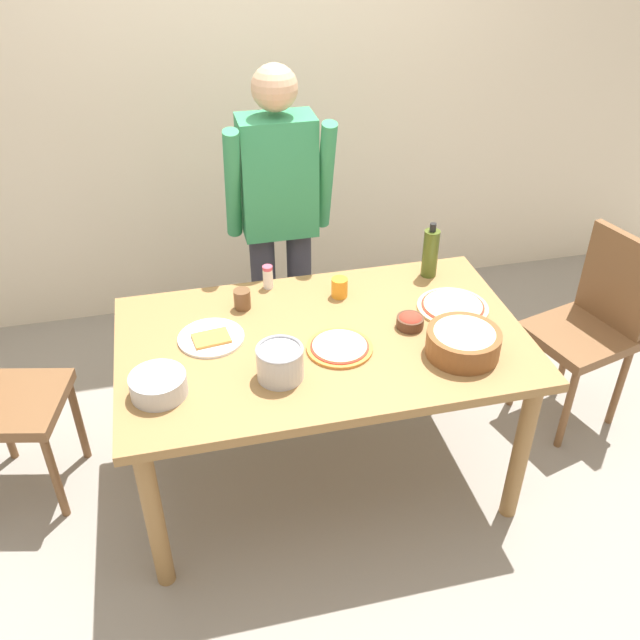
{
  "coord_description": "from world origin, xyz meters",
  "views": [
    {
      "loc": [
        -0.51,
        -2.13,
        2.36
      ],
      "look_at": [
        0.0,
        0.05,
        0.81
      ],
      "focal_mm": 38.69,
      "sensor_mm": 36.0,
      "label": 1
    }
  ],
  "objects_px": {
    "small_sauce_bowl": "(410,321)",
    "salt_shaker": "(268,277)",
    "chair_wooden_right": "(592,320)",
    "steel_pot": "(280,362)",
    "dining_table": "(323,356)",
    "pizza_raw_on_board": "(453,307)",
    "olive_oil_bottle": "(430,253)",
    "cup_orange": "(340,287)",
    "person_cook": "(279,214)",
    "mixing_bowl_steel": "(158,385)",
    "popcorn_bowl": "(463,340)",
    "cup_small_brown": "(242,299)",
    "pizza_cooked_on_tray": "(340,347)",
    "plate_with_slice": "(211,338)"
  },
  "relations": [
    {
      "from": "dining_table",
      "to": "pizza_cooked_on_tray",
      "type": "relative_size",
      "value": 6.25
    },
    {
      "from": "dining_table",
      "to": "mixing_bowl_steel",
      "type": "distance_m",
      "value": 0.68
    },
    {
      "from": "chair_wooden_right",
      "to": "cup_small_brown",
      "type": "relative_size",
      "value": 11.18
    },
    {
      "from": "cup_orange",
      "to": "person_cook",
      "type": "bearing_deg",
      "value": 109.39
    },
    {
      "from": "pizza_cooked_on_tray",
      "to": "mixing_bowl_steel",
      "type": "height_order",
      "value": "mixing_bowl_steel"
    },
    {
      "from": "pizza_raw_on_board",
      "to": "small_sauce_bowl",
      "type": "relative_size",
      "value": 2.7
    },
    {
      "from": "cup_small_brown",
      "to": "steel_pot",
      "type": "bearing_deg",
      "value": -81.73
    },
    {
      "from": "mixing_bowl_steel",
      "to": "pizza_cooked_on_tray",
      "type": "bearing_deg",
      "value": 8.83
    },
    {
      "from": "olive_oil_bottle",
      "to": "person_cook",
      "type": "bearing_deg",
      "value": 146.55
    },
    {
      "from": "pizza_raw_on_board",
      "to": "salt_shaker",
      "type": "xyz_separation_m",
      "value": [
        -0.72,
        0.34,
        0.04
      ]
    },
    {
      "from": "popcorn_bowl",
      "to": "mixing_bowl_steel",
      "type": "relative_size",
      "value": 1.4
    },
    {
      "from": "popcorn_bowl",
      "to": "steel_pot",
      "type": "distance_m",
      "value": 0.7
    },
    {
      "from": "dining_table",
      "to": "popcorn_bowl",
      "type": "height_order",
      "value": "popcorn_bowl"
    },
    {
      "from": "olive_oil_bottle",
      "to": "cup_orange",
      "type": "xyz_separation_m",
      "value": [
        -0.43,
        -0.08,
        -0.07
      ]
    },
    {
      "from": "dining_table",
      "to": "steel_pot",
      "type": "distance_m",
      "value": 0.33
    },
    {
      "from": "chair_wooden_right",
      "to": "steel_pot",
      "type": "bearing_deg",
      "value": -167.56
    },
    {
      "from": "cup_orange",
      "to": "salt_shaker",
      "type": "relative_size",
      "value": 0.8
    },
    {
      "from": "small_sauce_bowl",
      "to": "cup_orange",
      "type": "xyz_separation_m",
      "value": [
        -0.22,
        0.29,
        0.01
      ]
    },
    {
      "from": "dining_table",
      "to": "cup_orange",
      "type": "distance_m",
      "value": 0.34
    },
    {
      "from": "mixing_bowl_steel",
      "to": "steel_pot",
      "type": "xyz_separation_m",
      "value": [
        0.43,
        -0.0,
        0.03
      ]
    },
    {
      "from": "chair_wooden_right",
      "to": "steel_pot",
      "type": "relative_size",
      "value": 5.48
    },
    {
      "from": "popcorn_bowl",
      "to": "small_sauce_bowl",
      "type": "height_order",
      "value": "popcorn_bowl"
    },
    {
      "from": "mixing_bowl_steel",
      "to": "cup_small_brown",
      "type": "height_order",
      "value": "cup_small_brown"
    },
    {
      "from": "person_cook",
      "to": "cup_small_brown",
      "type": "height_order",
      "value": "person_cook"
    },
    {
      "from": "popcorn_bowl",
      "to": "cup_small_brown",
      "type": "distance_m",
      "value": 0.92
    },
    {
      "from": "dining_table",
      "to": "cup_small_brown",
      "type": "distance_m",
      "value": 0.42
    },
    {
      "from": "person_cook",
      "to": "chair_wooden_right",
      "type": "distance_m",
      "value": 1.54
    },
    {
      "from": "pizza_cooked_on_tray",
      "to": "popcorn_bowl",
      "type": "height_order",
      "value": "popcorn_bowl"
    },
    {
      "from": "popcorn_bowl",
      "to": "steel_pot",
      "type": "bearing_deg",
      "value": 178.18
    },
    {
      "from": "chair_wooden_right",
      "to": "mixing_bowl_steel",
      "type": "bearing_deg",
      "value": -170.37
    },
    {
      "from": "popcorn_bowl",
      "to": "small_sauce_bowl",
      "type": "bearing_deg",
      "value": 122.0
    },
    {
      "from": "plate_with_slice",
      "to": "mixing_bowl_steel",
      "type": "distance_m",
      "value": 0.35
    },
    {
      "from": "small_sauce_bowl",
      "to": "salt_shaker",
      "type": "relative_size",
      "value": 1.04
    },
    {
      "from": "chair_wooden_right",
      "to": "cup_small_brown",
      "type": "xyz_separation_m",
      "value": [
        -1.6,
        0.15,
        0.26
      ]
    },
    {
      "from": "pizza_raw_on_board",
      "to": "dining_table",
      "type": "bearing_deg",
      "value": -172.52
    },
    {
      "from": "cup_orange",
      "to": "plate_with_slice",
      "type": "bearing_deg",
      "value": -161.36
    },
    {
      "from": "salt_shaker",
      "to": "pizza_raw_on_board",
      "type": "bearing_deg",
      "value": -25.42
    },
    {
      "from": "person_cook",
      "to": "mixing_bowl_steel",
      "type": "height_order",
      "value": "person_cook"
    },
    {
      "from": "dining_table",
      "to": "pizza_raw_on_board",
      "type": "distance_m",
      "value": 0.59
    },
    {
      "from": "olive_oil_bottle",
      "to": "cup_small_brown",
      "type": "height_order",
      "value": "olive_oil_bottle"
    },
    {
      "from": "person_cook",
      "to": "cup_orange",
      "type": "height_order",
      "value": "person_cook"
    },
    {
      "from": "olive_oil_bottle",
      "to": "small_sauce_bowl",
      "type": "bearing_deg",
      "value": -120.61
    },
    {
      "from": "mixing_bowl_steel",
      "to": "cup_small_brown",
      "type": "distance_m",
      "value": 0.6
    },
    {
      "from": "dining_table",
      "to": "salt_shaker",
      "type": "height_order",
      "value": "salt_shaker"
    },
    {
      "from": "person_cook",
      "to": "chair_wooden_right",
      "type": "height_order",
      "value": "person_cook"
    },
    {
      "from": "person_cook",
      "to": "popcorn_bowl",
      "type": "xyz_separation_m",
      "value": [
        0.52,
        -0.98,
        -0.12
      ]
    },
    {
      "from": "popcorn_bowl",
      "to": "salt_shaker",
      "type": "relative_size",
      "value": 2.64
    },
    {
      "from": "pizza_cooked_on_tray",
      "to": "mixing_bowl_steel",
      "type": "xyz_separation_m",
      "value": [
        -0.68,
        -0.11,
        0.03
      ]
    },
    {
      "from": "small_sauce_bowl",
      "to": "dining_table",
      "type": "bearing_deg",
      "value": 178.61
    },
    {
      "from": "popcorn_bowl",
      "to": "mixing_bowl_steel",
      "type": "height_order",
      "value": "popcorn_bowl"
    }
  ]
}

